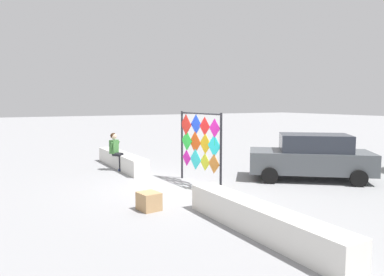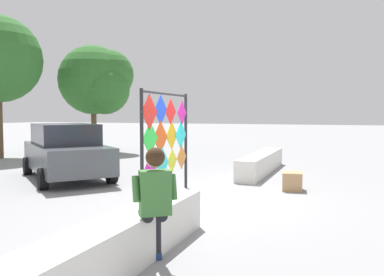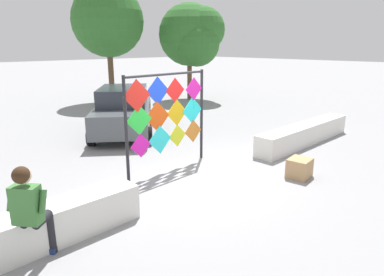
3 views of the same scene
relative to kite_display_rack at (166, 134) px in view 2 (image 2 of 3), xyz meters
name	(u,v)px [view 2 (image 2 of 3)]	position (x,y,z in m)	size (l,w,h in m)	color
ground	(200,198)	(0.15, -0.72, -1.38)	(120.00, 120.00, 0.00)	gray
plaza_ledge_left	(106,251)	(-4.11, -1.20, -1.09)	(4.43, 0.58, 0.59)	silver
plaza_ledge_right	(262,163)	(4.41, -1.20, -1.09)	(4.43, 0.58, 0.59)	silver
kite_display_rack	(166,134)	(0.00, 0.00, 0.00)	(2.40, 0.12, 2.31)	#232328
seated_vendor	(154,197)	(-3.65, -1.56, -0.54)	(0.70, 0.67, 1.44)	black
parked_car	(66,151)	(1.18, 3.66, -0.60)	(3.81, 4.17, 1.54)	#4C5156
cardboard_box_large	(292,181)	(1.79, -2.47, -1.17)	(0.53, 0.45, 0.43)	tan
tree_palm_like	(99,81)	(7.95, 7.23, 1.98)	(3.24, 3.52, 5.03)	brown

